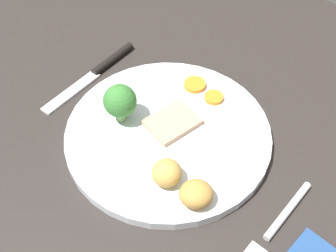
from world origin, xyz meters
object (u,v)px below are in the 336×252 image
Objects in this scene: carrot_coin_front at (195,85)px; fork at (272,231)px; meat_slice_main at (172,122)px; dinner_plate at (168,134)px; roast_potato_left at (167,173)px; broccoli_floret at (120,101)px; knife at (98,70)px; roast_potato_right at (196,194)px; carrot_coin_back at (214,97)px.

fork is at bearing 151.44° from carrot_coin_front.
meat_slice_main is at bearing 107.64° from carrot_coin_front.
roast_potato_left is (-5.13, 5.95, 2.30)cm from dinner_plate.
knife is at bearing -25.33° from broccoli_floret.
broccoli_floret is (5.81, 3.85, 3.01)cm from meat_slice_main.
dinner_plate is 7.50× the size of roast_potato_left.
meat_slice_main is 2.08× the size of carrot_coin_front.
roast_potato_right reaches higher than carrot_coin_front.
roast_potato_right is 16.15cm from broccoli_floret.
dinner_plate is 10.21× the size of carrot_coin_back.
roast_potato_right is at bearing 69.14° from knife.
meat_slice_main is (0.35, -1.28, 1.10)cm from dinner_plate.
roast_potato_right is at bearing 144.46° from meat_slice_main.
broccoli_floret is at bearing -11.58° from roast_potato_right.
carrot_coin_back is at bearing -123.91° from fork.
dinner_plate is at bearing -49.26° from roast_potato_left.
roast_potato_left is 0.20× the size of knife.
carrot_coin_front is 0.17× the size of knife.
carrot_coin_front is 15.47cm from knife.
roast_potato_left is 1.15× the size of carrot_coin_front.
carrot_coin_front is (12.33, -14.76, -1.11)cm from roast_potato_right.
knife is (26.31, -8.24, -2.37)cm from roast_potato_right.
knife is (10.61, -5.02, -4.36)cm from broccoli_floret.
carrot_coin_front is at bearing -2.83° from carrot_coin_back.
broccoli_floret reaches higher than knife.
carrot_coin_back is at bearing -99.20° from meat_slice_main.
knife reaches higher than fork.
broccoli_floret is at bearing -16.73° from roast_potato_left.
broccoli_floret is (7.03, 11.36, 3.12)cm from carrot_coin_back.
fork is (-18.59, 3.76, -1.41)cm from meat_slice_main.
broccoli_floret is 12.52cm from knife.
dinner_plate is 1.81× the size of fork.
broccoli_floret is at bearing 61.20° from knife.
meat_slice_main is at bearing -146.48° from broccoli_floret.
dinner_plate is 18.41cm from fork.
carrot_coin_back is 0.18× the size of fork.
roast_potato_left is 11.92cm from broccoli_floret.
meat_slice_main reaches higher than carrot_coin_back.
dinner_plate is 4.82× the size of broccoli_floret.
roast_potato_left reaches higher than carrot_coin_back.
roast_potato_left is at bearing 106.11° from carrot_coin_back.
dinner_plate reaches higher than knife.
meat_slice_main reaches higher than fork.
fork is at bearing 168.57° from meat_slice_main.
dinner_plate is 8.63× the size of carrot_coin_front.
broccoli_floret reaches higher than fork.
broccoli_floret reaches higher than dinner_plate.
carrot_coin_back is at bearing 177.17° from carrot_coin_front.
meat_slice_main is at bearing -74.83° from dinner_plate.
carrot_coin_front is 0.56× the size of broccoli_floret.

